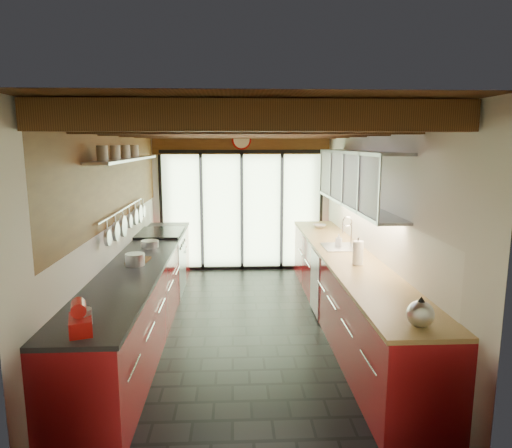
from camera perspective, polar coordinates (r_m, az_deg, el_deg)
The scene contains 18 objects.
ground at distance 5.93m, azimuth -1.26°, elevation -12.67°, with size 5.50×5.50×0.00m, color black.
room_shell at distance 5.51m, azimuth -1.33°, elevation 3.40°, with size 5.50×5.50×5.50m.
ceiling_beams at distance 5.85m, azimuth -1.46°, elevation 11.71°, with size 3.14×5.06×4.90m.
glass_door at distance 8.19m, azimuth -1.81°, elevation 5.61°, with size 2.95×0.10×2.90m.
left_counter at distance 5.88m, azimuth -13.94°, elevation -8.39°, with size 0.68×5.00×0.92m.
range_stove at distance 7.25m, azimuth -11.75°, elevation -4.73°, with size 0.66×0.90×0.97m.
right_counter at distance 5.94m, azimuth 11.23°, elevation -8.10°, with size 0.68×5.00×0.92m.
sink_assembly at distance 6.19m, azimuth 10.62°, elevation -2.56°, with size 0.45×0.52×0.43m.
upper_cabinets_right at distance 6.00m, azimuth 12.45°, elevation 5.59°, with size 0.34×3.00×3.00m.
left_wall_fixtures at distance 5.94m, azimuth -15.80°, elevation 4.77°, with size 0.28×2.60×0.96m.
stand_mixer at distance 3.65m, azimuth -21.08°, elevation -11.03°, with size 0.24×0.31×0.25m.
pot_large at distance 5.38m, azimuth -14.89°, elevation -4.30°, with size 0.22×0.22×0.14m, color silver.
pot_small at distance 6.27m, azimuth -13.13°, elevation -2.43°, with size 0.24×0.24×0.09m, color silver.
cutting_board at distance 5.55m, azimuth -14.50°, elevation -4.43°, with size 0.22×0.31×0.03m, color brown.
kettle at distance 3.73m, azimuth 19.87°, elevation -10.35°, with size 0.27×0.29×0.24m.
paper_towel at distance 5.33m, azimuth 12.62°, elevation -3.57°, with size 0.14×0.14×0.33m.
soap_bottle at distance 6.26m, azimuth 10.30°, elevation -1.99°, with size 0.08×0.08×0.17m, color silver.
bowl at distance 7.60m, azimuth 7.95°, elevation -0.25°, with size 0.21×0.21×0.05m, color silver.
Camera 1 is at (-0.13, -5.47, 2.29)m, focal length 32.00 mm.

